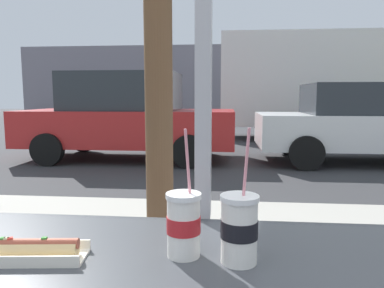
# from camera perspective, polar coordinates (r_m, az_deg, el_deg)

# --- Properties ---
(ground_plane) EXTENTS (60.00, 60.00, 0.00)m
(ground_plane) POSITION_cam_1_polar(r_m,az_deg,el_deg) (9.18, 4.88, -1.03)
(ground_plane) COLOR #38383A
(sidewalk_strip) EXTENTS (16.00, 2.80, 0.15)m
(sidewalk_strip) POSITION_cam_1_polar(r_m,az_deg,el_deg) (2.96, 3.64, -17.81)
(sidewalk_strip) COLOR #B2ADA3
(sidewalk_strip) RESTS_ON ground
(building_facade_far) EXTENTS (28.00, 1.20, 4.73)m
(building_facade_far) POSITION_cam_1_polar(r_m,az_deg,el_deg) (24.95, 5.29, 9.70)
(building_facade_far) COLOR gray
(building_facade_far) RESTS_ON ground
(soda_cup_left) EXTENTS (0.09, 0.09, 0.32)m
(soda_cup_left) POSITION_cam_1_polar(r_m,az_deg,el_deg) (0.88, 7.39, -12.84)
(soda_cup_left) COLOR white
(soda_cup_left) RESTS_ON window_counter
(soda_cup_right) EXTENTS (0.09, 0.09, 0.31)m
(soda_cup_right) POSITION_cam_1_polar(r_m,az_deg,el_deg) (0.90, -1.31, -12.31)
(soda_cup_right) COLOR white
(soda_cup_right) RESTS_ON window_counter
(hotdog_tray_far) EXTENTS (0.25, 0.13, 0.05)m
(hotdog_tray_far) POSITION_cam_1_polar(r_m,az_deg,el_deg) (0.98, -23.47, -14.93)
(hotdog_tray_far) COLOR silver
(hotdog_tray_far) RESTS_ON window_counter
(parked_car_red) EXTENTS (4.47, 2.04, 1.84)m
(parked_car_red) POSITION_cam_1_polar(r_m,az_deg,el_deg) (7.94, -10.05, 4.23)
(parked_car_red) COLOR red
(parked_car_red) RESTS_ON ground
(parked_car_white) EXTENTS (4.23, 2.01, 1.60)m
(parked_car_white) POSITION_cam_1_polar(r_m,az_deg,el_deg) (8.14, 25.20, 3.06)
(parked_car_white) COLOR silver
(parked_car_white) RESTS_ON ground
(box_truck) EXTENTS (6.65, 2.44, 3.24)m
(box_truck) POSITION_cam_1_polar(r_m,az_deg,el_deg) (12.34, 19.39, 8.78)
(box_truck) COLOR silver
(box_truck) RESTS_ON ground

